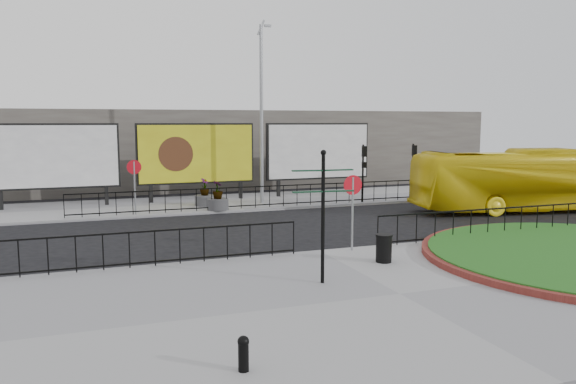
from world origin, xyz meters
name	(u,v)px	position (x,y,z in m)	size (l,w,h in m)	color
ground	(319,254)	(0.00, 0.00, 0.00)	(90.00, 90.00, 0.00)	black
pavement_near	(400,296)	(0.00, -5.00, 0.06)	(30.00, 10.00, 0.12)	gray
pavement_far	(229,203)	(0.00, 12.00, 0.06)	(44.00, 6.00, 0.12)	gray
railing_near_left	(129,250)	(-6.00, -0.30, 0.67)	(10.00, 0.10, 1.10)	black
railing_near_right	(488,223)	(6.50, -0.30, 0.67)	(9.00, 0.10, 1.10)	black
railing_far	(263,197)	(1.00, 9.30, 0.67)	(18.00, 0.10, 1.10)	black
speed_sign_far	(134,175)	(-5.00, 9.40, 1.92)	(0.64, 0.07, 2.47)	gray
speed_sign_near	(353,196)	(1.00, -0.40, 1.92)	(0.64, 0.07, 2.47)	gray
billboard_left	(53,157)	(-8.50, 12.97, 2.60)	(6.20, 0.31, 4.10)	black
billboard_mid	(196,154)	(-1.50, 12.97, 2.60)	(6.20, 0.31, 4.10)	black
billboard_right	(318,152)	(5.50, 12.97, 2.60)	(6.20, 0.31, 4.10)	black
lamp_post	(262,111)	(1.51, 11.00, 4.83)	(0.74, 0.18, 9.23)	gray
signal_pole_a	(364,164)	(6.50, 9.34, 2.10)	(0.22, 0.26, 3.00)	black
signal_pole_b	(413,163)	(9.50, 9.34, 2.10)	(0.22, 0.26, 3.00)	black
building_backdrop	(193,148)	(0.00, 22.00, 2.50)	(40.00, 10.00, 5.00)	#6A655D
fingerpost_sign	(323,203)	(-1.39, -3.48, 2.21)	(1.63, 0.44, 3.47)	black
bollard	(243,352)	(-4.73, -7.82, 0.46)	(0.20, 0.20, 0.62)	black
litter_bin	(384,248)	(1.20, -2.11, 0.54)	(0.51, 0.51, 0.84)	black
bus	(524,180)	(12.68, 4.65, 1.50)	(2.52, 10.77, 3.00)	yellow
planter_a	(205,197)	(-1.50, 11.00, 0.57)	(0.99, 0.99, 1.37)	#4C4C4F
planter_b	(218,200)	(-1.20, 9.40, 0.58)	(1.02, 1.02, 1.41)	#4C4C4F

